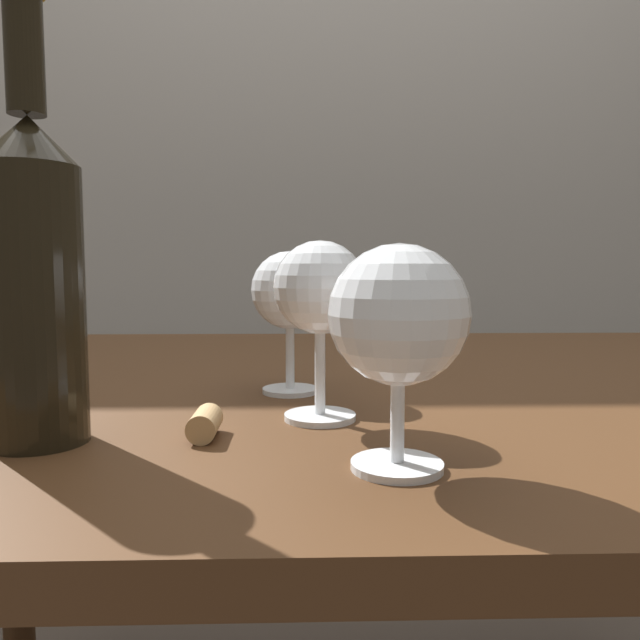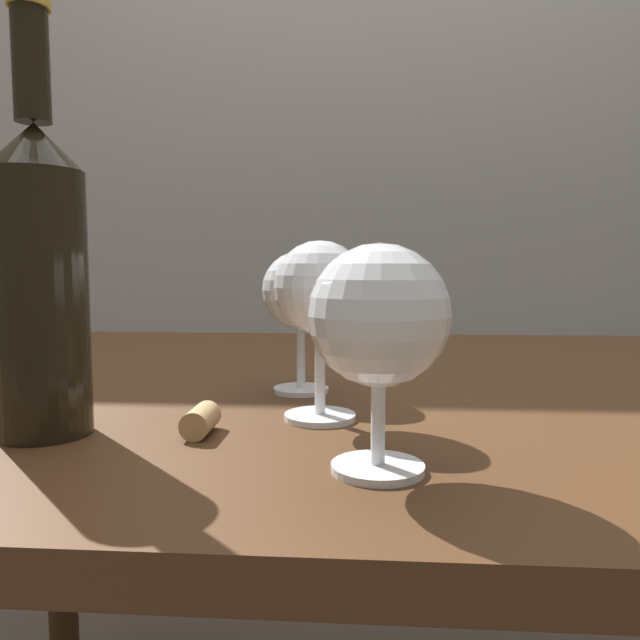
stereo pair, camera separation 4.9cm
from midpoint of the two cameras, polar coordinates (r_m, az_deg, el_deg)
The scene contains 7 objects.
back_wall at distance 1.94m, azimuth 6.05°, elevation 18.39°, with size 5.00×0.08×2.60m, color gray.
dining_table at distance 0.73m, azimuth 8.77°, elevation -11.83°, with size 1.38×0.90×0.72m.
wine_glass_white at distance 0.37m, azimuth 9.57°, elevation 0.35°, with size 0.09×0.09×0.14m.
wine_glass_amber at distance 0.49m, azimuth 2.87°, elevation 2.74°, with size 0.08×0.08×0.15m.
wine_glass_chardonnay at distance 0.60m, azimuth 0.46°, elevation 2.64°, with size 0.08×0.08×0.15m.
wine_bottle at distance 0.48m, azimuth -22.93°, elevation 4.49°, with size 0.07×0.07×0.33m.
cork at distance 0.46m, azimuth -8.49°, elevation -9.64°, with size 0.02×0.02×0.04m, color tan.
Camera 2 is at (-0.03, -0.70, 0.85)m, focal length 33.06 mm.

